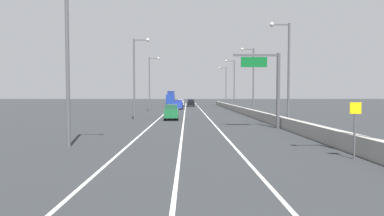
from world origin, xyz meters
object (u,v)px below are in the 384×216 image
Objects in this scene: speed_advisory_sign at (355,126)px; car_black_2 at (191,103)px; lamp_post_left_near at (71,52)px; lamp_post_right_fifth at (225,84)px; lamp_post_right_fourth at (233,82)px; lamp_post_left_far at (151,81)px; overhead_sign_gantry at (271,81)px; lamp_post_right_second at (286,68)px; car_blue_1 at (179,105)px; car_green_0 at (171,112)px; box_truck at (171,99)px; car_silver_3 at (181,103)px; lamp_post_right_third at (252,77)px; lamp_post_left_mid at (136,74)px.

car_black_2 is at bearing 96.14° from speed_advisory_sign.
lamp_post_right_fifth is at bearing 75.07° from lamp_post_left_near.
speed_advisory_sign is 0.28× the size of lamp_post_right_fourth.
lamp_post_left_far is (0.18, 43.64, 0.00)m from lamp_post_left_near.
speed_advisory_sign is at bearing -14.53° from lamp_post_left_near.
overhead_sign_gantry is 0.70× the size of lamp_post_right_second.
car_blue_1 is 16.37m from car_black_2.
lamp_post_right_fifth reaches higher than car_green_0.
box_truck is at bearing 116.89° from lamp_post_right_fourth.
lamp_post_right_fifth is 13.33m from car_silver_3.
lamp_post_right_fifth is (0.14, 54.56, 0.00)m from lamp_post_right_second.
lamp_post_right_fifth and lamp_post_left_far have the same top height.
car_black_2 is at bearing 103.87° from lamp_post_right_third.
speed_advisory_sign is at bearing -71.44° from lamp_post_left_far.
overhead_sign_gantry is 1.76× the size of car_black_2.
car_silver_3 is (5.55, 25.52, -5.11)m from lamp_post_left_far.
lamp_post_right_third is (1.95, 19.20, 1.40)m from overhead_sign_gantry.
lamp_post_right_fifth is at bearing 88.67° from lamp_post_right_fourth.
car_silver_3 is (0.38, 47.11, 0.01)m from car_green_0.
car_silver_3 is 0.61× the size of box_truck.
box_truck is (-6.08, 10.18, 1.01)m from car_black_2.
car_green_0 is at bearing -90.47° from car_silver_3.
lamp_post_left_near is at bearing -94.74° from car_silver_3.
lamp_post_left_far is (-0.53, 21.82, 0.00)m from lamp_post_left_mid.
lamp_post_right_fifth is 48.06m from lamp_post_left_mid.
lamp_post_left_mid is at bearing -99.58° from car_black_2.
overhead_sign_gantry is 1.61× the size of car_blue_1.
box_truck is at bearing 101.33° from overhead_sign_gantry.
car_green_0 is at bearing 141.26° from lamp_post_right_second.
car_black_2 is 0.54× the size of box_truck.
car_green_0 is (-12.03, -26.50, -5.12)m from lamp_post_right_fourth.
lamp_post_right_fifth is 1.35× the size of box_truck.
overhead_sign_gantry is 0.70× the size of lamp_post_left_near.
car_silver_3 is at bearing 89.53° from car_green_0.
car_blue_1 is (-12.28, -14.95, -5.08)m from lamp_post_right_fifth.
overhead_sign_gantry is 15.55m from car_green_0.
lamp_post_left_near is 78.23m from box_truck.
lamp_post_left_far is 26.61m from car_silver_3.
car_silver_3 is (-10.51, 73.38, -0.74)m from speed_advisory_sign.
car_green_0 is at bearing -90.33° from car_blue_1.
lamp_post_left_near is at bearing -120.32° from lamp_post_right_third.
box_truck is at bearing 86.31° from lamp_post_left_far.
car_silver_3 is (0.21, 17.37, -0.03)m from car_blue_1.
lamp_post_left_mid is at bearing -88.62° from lamp_post_left_far.
lamp_post_left_near reaches higher than car_blue_1.
lamp_post_right_third reaches higher than speed_advisory_sign.
car_green_0 is at bearing -105.57° from lamp_post_right_fifth.
lamp_post_right_third is 2.23× the size of car_silver_3.
lamp_post_left_far is at bearing -127.34° from lamp_post_right_fifth.
car_silver_3 is (-12.07, 2.43, -5.11)m from lamp_post_right_fifth.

